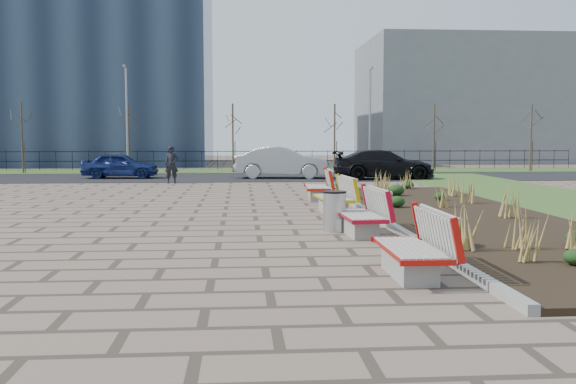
{
  "coord_description": "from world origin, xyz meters",
  "views": [
    {
      "loc": [
        0.45,
        -11.23,
        2.15
      ],
      "look_at": [
        1.5,
        3.0,
        0.9
      ],
      "focal_mm": 40.0,
      "sensor_mm": 36.0,
      "label": 1
    }
  ],
  "objects": [
    {
      "name": "planting_curb",
      "position": [
        3.92,
        5.0,
        0.07
      ],
      "size": [
        0.16,
        18.0,
        0.15
      ],
      "primitive_type": "cube",
      "color": "gray",
      "rests_on": "ground"
    },
    {
      "name": "bench_a",
      "position": [
        3.0,
        -1.74,
        0.5
      ],
      "size": [
        0.91,
        2.11,
        1.0
      ],
      "primitive_type": null,
      "rotation": [
        0.0,
        0.0,
        -0.01
      ],
      "color": "#AF110B",
      "rests_on": "ground"
    },
    {
      "name": "railing_fence",
      "position": [
        0.0,
        29.5,
        0.64
      ],
      "size": [
        44.0,
        0.1,
        1.2
      ],
      "primitive_type": null,
      "color": "black",
      "rests_on": "grass_verge_far"
    },
    {
      "name": "litter_bin",
      "position": [
        2.54,
        2.96,
        0.45
      ],
      "size": [
        0.51,
        0.51,
        0.9
      ],
      "primitive_type": "cylinder",
      "color": "#B2B2B7",
      "rests_on": "ground"
    },
    {
      "name": "bench_d",
      "position": [
        3.0,
        10.11,
        0.5
      ],
      "size": [
        1.01,
        2.14,
        1.0
      ],
      "primitive_type": null,
      "rotation": [
        0.0,
        0.0,
        -0.05
      ],
      "color": "red",
      "rests_on": "ground"
    },
    {
      "name": "tree_a",
      "position": [
        -12.0,
        26.5,
        2.04
      ],
      "size": [
        1.4,
        1.4,
        4.0
      ],
      "primitive_type": null,
      "color": "#4C3D2D",
      "rests_on": "grass_verge_far"
    },
    {
      "name": "ground",
      "position": [
        0.0,
        0.0,
        0.0
      ],
      "size": [
        120.0,
        120.0,
        0.0
      ],
      "primitive_type": "plane",
      "color": "#6F5D4C",
      "rests_on": "ground"
    },
    {
      "name": "planting_bed",
      "position": [
        6.25,
        5.0,
        0.05
      ],
      "size": [
        4.5,
        18.0,
        0.1
      ],
      "primitive_type": "cube",
      "color": "black",
      "rests_on": "ground"
    },
    {
      "name": "bench_b",
      "position": [
        3.0,
        2.43,
        0.5
      ],
      "size": [
        1.01,
        2.14,
        1.0
      ],
      "primitive_type": null,
      "rotation": [
        0.0,
        0.0,
        0.05
      ],
      "color": "#B60C23",
      "rests_on": "ground"
    },
    {
      "name": "building_grey",
      "position": [
        20.0,
        42.0,
        5.0
      ],
      "size": [
        18.0,
        12.0,
        10.0
      ],
      "primitive_type": "cube",
      "color": "slate",
      "rests_on": "ground"
    },
    {
      "name": "tree_d",
      "position": [
        6.0,
        26.5,
        2.04
      ],
      "size": [
        1.4,
        1.4,
        4.0
      ],
      "primitive_type": null,
      "color": "#4C3D2D",
      "rests_on": "grass_verge_far"
    },
    {
      "name": "car_blue",
      "position": [
        -5.63,
        21.73,
        0.66
      ],
      "size": [
        3.84,
        1.66,
        1.29
      ],
      "primitive_type": "imported",
      "rotation": [
        0.0,
        0.0,
        1.53
      ],
      "color": "navy",
      "rests_on": "road"
    },
    {
      "name": "lamp_east",
      "position": [
        8.0,
        26.0,
        3.04
      ],
      "size": [
        0.24,
        0.6,
        6.0
      ],
      "primitive_type": null,
      "color": "gray",
      "rests_on": "grass_verge_far"
    },
    {
      "name": "grass_verge_far",
      "position": [
        0.0,
        28.0,
        0.02
      ],
      "size": [
        80.0,
        5.0,
        0.04
      ],
      "primitive_type": "cube",
      "color": "#33511E",
      "rests_on": "ground"
    },
    {
      "name": "tree_f",
      "position": [
        18.0,
        26.5,
        2.04
      ],
      "size": [
        1.4,
        1.4,
        4.0
      ],
      "primitive_type": null,
      "color": "#4C3D2D",
      "rests_on": "grass_verge_far"
    },
    {
      "name": "pedestrian",
      "position": [
        -2.67,
        18.09,
        0.85
      ],
      "size": [
        0.63,
        0.42,
        1.7
      ],
      "primitive_type": "imported",
      "rotation": [
        0.0,
        0.0,
        0.02
      ],
      "color": "black",
      "rests_on": "ground"
    },
    {
      "name": "car_silver",
      "position": [
        2.56,
        21.2,
        0.81
      ],
      "size": [
        4.95,
        2.15,
        1.58
      ],
      "primitive_type": "imported",
      "rotation": [
        0.0,
        0.0,
        1.47
      ],
      "color": "#9B9EA2",
      "rests_on": "road"
    },
    {
      "name": "road",
      "position": [
        0.0,
        22.0,
        0.01
      ],
      "size": [
        80.0,
        7.0,
        0.02
      ],
      "primitive_type": "cube",
      "color": "black",
      "rests_on": "ground"
    },
    {
      "name": "tree_e",
      "position": [
        12.0,
        26.5,
        2.04
      ],
      "size": [
        1.4,
        1.4,
        4.0
      ],
      "primitive_type": null,
      "color": "#4C3D2D",
      "rests_on": "grass_verge_far"
    },
    {
      "name": "car_black",
      "position": [
        7.51,
        20.07,
        0.74
      ],
      "size": [
        5.01,
        2.11,
        1.44
      ],
      "primitive_type": "imported",
      "rotation": [
        0.0,
        0.0,
        1.55
      ],
      "color": "black",
      "rests_on": "road"
    },
    {
      "name": "tree_c",
      "position": [
        0.0,
        26.5,
        2.04
      ],
      "size": [
        1.4,
        1.4,
        4.0
      ],
      "primitive_type": null,
      "color": "#4C3D2D",
      "rests_on": "grass_verge_far"
    },
    {
      "name": "lamp_west",
      "position": [
        -6.0,
        26.0,
        3.04
      ],
      "size": [
        0.24,
        0.6,
        6.0
      ],
      "primitive_type": null,
      "color": "gray",
      "rests_on": "grass_verge_far"
    },
    {
      "name": "tree_b",
      "position": [
        -6.0,
        26.5,
        2.04
      ],
      "size": [
        1.4,
        1.4,
        4.0
      ],
      "primitive_type": null,
      "color": "#4C3D2D",
      "rests_on": "grass_verge_far"
    },
    {
      "name": "bench_c",
      "position": [
        3.0,
        6.33,
        0.5
      ],
      "size": [
        1.05,
        2.16,
        1.0
      ],
      "primitive_type": null,
      "rotation": [
        0.0,
        0.0,
        0.07
      ],
      "color": "gold",
      "rests_on": "ground"
    }
  ]
}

